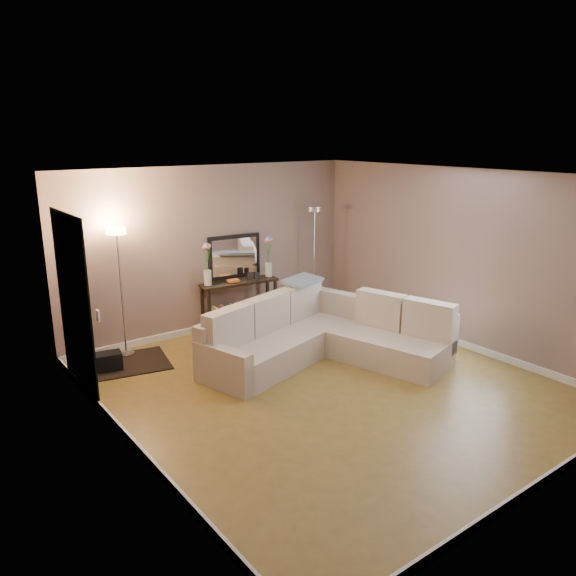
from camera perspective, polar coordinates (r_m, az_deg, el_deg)
floor at (r=7.16m, az=3.90°, el=-9.94°), size 5.00×5.50×0.01m
ceiling at (r=6.48m, az=4.33°, el=11.38°), size 5.00×5.50×0.01m
wall_back at (r=8.91m, az=-7.59°, el=3.93°), size 5.00×0.02×2.60m
wall_front at (r=5.06m, az=25.10°, el=-6.44°), size 5.00×0.02×2.60m
wall_left at (r=5.47m, az=-16.29°, el=-3.99°), size 0.02×5.50×2.60m
wall_right at (r=8.52m, az=17.01°, el=2.85°), size 0.02×5.50×2.60m
baseboard_back at (r=9.22m, az=-7.24°, el=-3.72°), size 5.00×0.03×0.10m
baseboard_front at (r=5.63m, az=23.35°, el=-18.29°), size 5.00×0.03×0.10m
baseboard_left at (r=5.99m, az=-15.13°, el=-15.29°), size 0.03×5.50×0.10m
baseboard_right at (r=8.84m, az=16.28°, el=-5.09°), size 0.03×5.50×0.10m
doorway at (r=7.08m, az=-20.88°, el=-1.66°), size 0.02×1.20×2.20m
switch_plate at (r=6.27m, az=-18.76°, el=-2.65°), size 0.02×0.08×0.12m
sectional_sofa at (r=7.85m, az=3.13°, el=-4.90°), size 3.11×2.59×0.90m
throw_blanket at (r=8.36m, az=1.46°, el=0.77°), size 0.73×0.56×0.09m
console_table at (r=9.05m, az=-5.38°, el=-1.44°), size 1.30×0.48×0.78m
leaning_mirror at (r=9.04m, az=-5.48°, el=3.19°), size 0.90×0.14×0.70m
table_decor at (r=8.94m, az=-4.90°, el=0.91°), size 0.54×0.15×0.13m
flower_vase_left at (r=8.71m, az=-8.20°, el=2.10°), size 0.15×0.13×0.67m
flower_vase_right at (r=9.16m, az=-1.99°, el=2.91°), size 0.15×0.13×0.67m
floor_lamp_lit at (r=8.03m, az=-16.77°, el=2.06°), size 0.31×0.31×1.83m
floor_lamp_unlit at (r=9.61m, az=2.66°, el=5.05°), size 0.34×0.34×1.88m
charcoal_rug at (r=8.07m, az=-16.39°, el=-7.42°), size 1.35×1.12×0.02m
black_bag at (r=7.91m, az=-17.77°, el=-7.04°), size 0.38×0.30×0.22m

